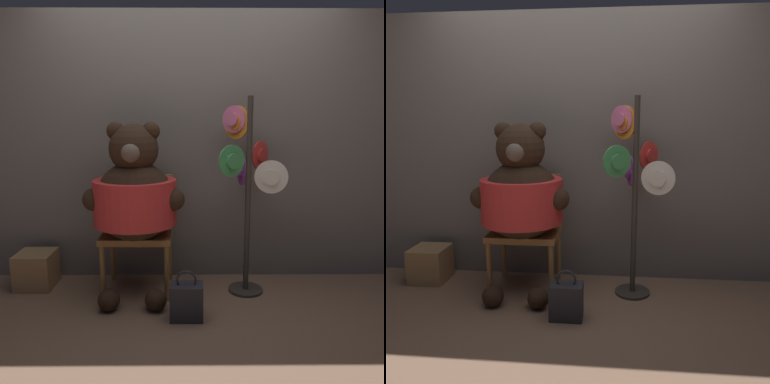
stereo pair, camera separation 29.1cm
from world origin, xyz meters
The scene contains 7 objects.
ground_plane centered at (0.00, 0.00, 0.00)m, with size 14.00×14.00×0.00m, color brown.
wall_back centered at (0.00, 0.60, 1.14)m, with size 8.00×0.10×2.28m.
chair centered at (-0.43, 0.32, 0.53)m, with size 0.55×0.45×0.94m.
teddy_bear centered at (-0.43, 0.16, 0.81)m, with size 0.77×0.69×1.37m.
hat_display_rack centered at (0.44, 0.25, 0.94)m, with size 0.54×0.45×1.57m.
handbag_on_ground centered at (-0.03, -0.24, 0.13)m, with size 0.23×0.15×0.36m.
wooden_crate centered at (-1.30, 0.31, 0.15)m, with size 0.30×0.30×0.30m.
Camera 2 is at (0.28, -2.66, 1.36)m, focal length 35.00 mm.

